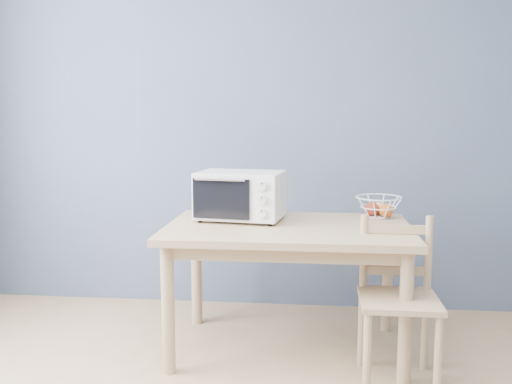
# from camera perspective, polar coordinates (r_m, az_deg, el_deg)

# --- Properties ---
(room) EXTENTS (4.01, 4.51, 2.61)m
(room) POSITION_cam_1_polar(r_m,az_deg,el_deg) (1.83, -7.89, 4.85)
(room) COLOR tan
(room) RESTS_ON ground
(dining_table) EXTENTS (1.40, 0.90, 0.75)m
(dining_table) POSITION_cam_1_polar(r_m,az_deg,el_deg) (3.31, 3.23, -5.07)
(dining_table) COLOR tan
(dining_table) RESTS_ON ground
(toaster_oven) EXTENTS (0.54, 0.41, 0.29)m
(toaster_oven) POSITION_cam_1_polar(r_m,az_deg,el_deg) (3.42, -1.91, -0.28)
(toaster_oven) COLOR silver
(toaster_oven) RESTS_ON dining_table
(fruit_basket) EXTENTS (0.38, 0.38, 0.13)m
(fruit_basket) POSITION_cam_1_polar(r_m,az_deg,el_deg) (3.60, 12.16, -1.46)
(fruit_basket) COLOR white
(fruit_basket) RESTS_ON dining_table
(dining_chair) EXTENTS (0.40, 0.40, 0.85)m
(dining_chair) POSITION_cam_1_polar(r_m,az_deg,el_deg) (3.11, 14.00, -10.57)
(dining_chair) COLOR tan
(dining_chair) RESTS_ON ground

